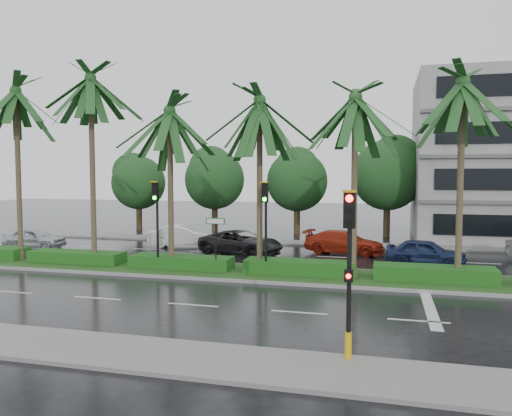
% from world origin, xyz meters
% --- Properties ---
extents(ground, '(120.00, 120.00, 0.00)m').
position_xyz_m(ground, '(0.00, 0.00, 0.00)').
color(ground, black).
rests_on(ground, ground).
extents(near_sidewalk, '(40.00, 2.40, 0.12)m').
position_xyz_m(near_sidewalk, '(0.00, -10.20, 0.06)').
color(near_sidewalk, slate).
rests_on(near_sidewalk, ground).
extents(far_sidewalk, '(40.00, 2.00, 0.12)m').
position_xyz_m(far_sidewalk, '(0.00, 12.00, 0.06)').
color(far_sidewalk, slate).
rests_on(far_sidewalk, ground).
extents(median, '(36.00, 4.00, 0.15)m').
position_xyz_m(median, '(0.00, 1.00, 0.08)').
color(median, gray).
rests_on(median, ground).
extents(hedge, '(35.20, 1.40, 0.60)m').
position_xyz_m(hedge, '(0.00, 1.00, 0.45)').
color(hedge, '#154B15').
rests_on(hedge, median).
extents(lane_markings, '(34.00, 13.06, 0.01)m').
position_xyz_m(lane_markings, '(3.04, -0.43, 0.01)').
color(lane_markings, silver).
rests_on(lane_markings, ground).
extents(palm_row, '(26.30, 4.20, 10.47)m').
position_xyz_m(palm_row, '(-1.25, 1.02, 8.09)').
color(palm_row, '#473A29').
rests_on(palm_row, median).
extents(signal_near, '(0.34, 0.45, 4.36)m').
position_xyz_m(signal_near, '(6.00, -9.39, 2.50)').
color(signal_near, black).
rests_on(signal_near, near_sidewalk).
extents(signal_median_left, '(0.34, 0.42, 4.36)m').
position_xyz_m(signal_median_left, '(-4.00, 0.30, 3.00)').
color(signal_median_left, black).
rests_on(signal_median_left, median).
extents(signal_median_right, '(0.34, 0.42, 4.36)m').
position_xyz_m(signal_median_right, '(1.50, 0.30, 3.00)').
color(signal_median_right, black).
rests_on(signal_median_right, median).
extents(street_sign, '(0.95, 0.09, 2.60)m').
position_xyz_m(street_sign, '(-1.00, 0.48, 2.12)').
color(street_sign, black).
rests_on(street_sign, median).
extents(bg_trees, '(32.61, 5.43, 7.85)m').
position_xyz_m(bg_trees, '(0.32, 17.59, 4.61)').
color(bg_trees, '#3B2C1B').
rests_on(bg_trees, ground).
extents(car_silver, '(1.87, 4.09, 1.36)m').
position_xyz_m(car_silver, '(-15.22, 5.53, 0.68)').
color(car_silver, silver).
rests_on(car_silver, ground).
extents(car_white, '(2.64, 4.60, 1.43)m').
position_xyz_m(car_white, '(-6.23, 8.68, 0.72)').
color(car_white, silver).
rests_on(car_white, ground).
extents(car_darkgrey, '(3.76, 5.66, 1.44)m').
position_xyz_m(car_darkgrey, '(-1.49, 6.54, 0.72)').
color(car_darkgrey, black).
rests_on(car_darkgrey, ground).
extents(car_red, '(2.82, 5.13, 1.41)m').
position_xyz_m(car_red, '(4.50, 8.39, 0.70)').
color(car_red, '#9F2311').
rests_on(car_red, ground).
extents(car_blue, '(2.31, 4.32, 1.40)m').
position_xyz_m(car_blue, '(9.00, 5.64, 0.70)').
color(car_blue, navy).
rests_on(car_blue, ground).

